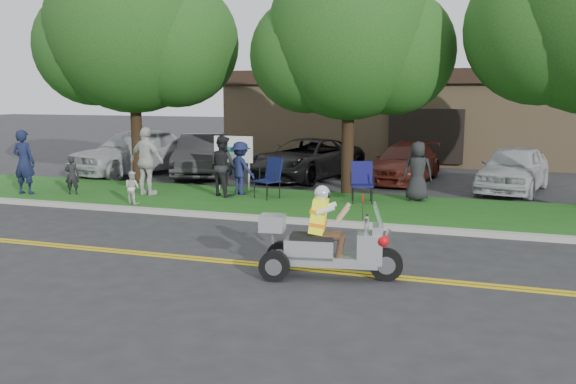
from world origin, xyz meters
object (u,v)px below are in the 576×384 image
(spectator_adult_left, at_px, (24,162))
(trike_scooter, at_px, (324,246))
(parked_car_far_left, at_px, (135,151))
(parked_car_mid, at_px, (306,159))
(lawn_chair_a, at_px, (271,175))
(parked_car_right, at_px, (405,163))
(spectator_adult_right, at_px, (147,161))
(parked_car_left, at_px, (203,155))
(parked_car_far_right, at_px, (513,169))
(lawn_chair_b, at_px, (362,179))
(spectator_adult_mid, at_px, (223,166))

(spectator_adult_left, bearing_deg, trike_scooter, 151.86)
(parked_car_far_left, relative_size, parked_car_mid, 1.00)
(lawn_chair_a, height_order, parked_car_right, parked_car_right)
(spectator_adult_right, relative_size, parked_car_right, 0.45)
(parked_car_far_left, relative_size, parked_car_left, 1.11)
(parked_car_far_right, bearing_deg, trike_scooter, -95.03)
(spectator_adult_right, relative_size, parked_car_far_right, 0.47)
(lawn_chair_b, bearing_deg, parked_car_far_right, 29.06)
(spectator_adult_left, bearing_deg, lawn_chair_a, -170.10)
(parked_car_left, height_order, parked_car_mid, parked_car_left)
(trike_scooter, xyz_separation_m, spectator_adult_right, (-6.86, 5.84, 0.55))
(spectator_adult_left, distance_m, spectator_adult_right, 3.64)
(parked_car_far_left, bearing_deg, trike_scooter, -26.83)
(spectator_adult_right, distance_m, parked_car_left, 4.86)
(trike_scooter, height_order, spectator_adult_right, spectator_adult_right)
(parked_car_left, bearing_deg, lawn_chair_b, -48.84)
(spectator_adult_right, bearing_deg, trike_scooter, 148.55)
(trike_scooter, xyz_separation_m, spectator_adult_mid, (-4.70, 6.39, 0.43))
(parked_car_left, xyz_separation_m, parked_car_far_right, (10.72, -0.18, -0.04))
(trike_scooter, bearing_deg, parked_car_right, 82.01)
(spectator_adult_left, height_order, parked_car_far_left, spectator_adult_left)
(parked_car_left, bearing_deg, parked_car_right, -10.42)
(parked_car_left, bearing_deg, parked_car_mid, -10.03)
(spectator_adult_right, xyz_separation_m, parked_car_mid, (3.22, 5.36, -0.38))
(lawn_chair_b, relative_size, spectator_adult_right, 0.56)
(spectator_adult_left, height_order, spectator_adult_right, spectator_adult_right)
(spectator_adult_right, bearing_deg, parked_car_mid, -112.01)
(spectator_adult_left, distance_m, parked_car_mid, 9.24)
(spectator_adult_left, bearing_deg, parked_car_mid, -139.71)
(trike_scooter, relative_size, spectator_adult_right, 1.21)
(parked_car_far_left, bearing_deg, spectator_adult_mid, -17.38)
(lawn_chair_b, xyz_separation_m, parked_car_right, (0.50, 4.98, -0.08))
(spectator_adult_right, bearing_deg, lawn_chair_b, -163.44)
(parked_car_far_left, height_order, parked_car_mid, parked_car_far_left)
(spectator_adult_mid, xyz_separation_m, parked_car_left, (-2.74, 4.27, -0.21))
(lawn_chair_a, distance_m, parked_car_far_left, 7.80)
(spectator_adult_mid, distance_m, parked_car_far_left, 6.66)
(lawn_chair_b, xyz_separation_m, parked_car_far_right, (3.99, 3.82, -0.00))
(spectator_adult_left, distance_m, spectator_adult_mid, 5.86)
(lawn_chair_a, height_order, spectator_adult_right, spectator_adult_right)
(lawn_chair_b, bearing_deg, spectator_adult_right, 172.84)
(spectator_adult_mid, xyz_separation_m, parked_car_far_right, (7.99, 4.09, -0.25))
(parked_car_far_right, bearing_deg, spectator_adult_mid, -140.52)
(parked_car_far_left, distance_m, parked_car_right, 9.95)
(trike_scooter, bearing_deg, lawn_chair_b, 87.02)
(spectator_adult_left, xyz_separation_m, spectator_adult_mid, (5.66, 1.52, -0.07))
(trike_scooter, xyz_separation_m, parked_car_right, (-0.21, 11.64, 0.09))
(spectator_adult_mid, relative_size, parked_car_right, 0.39)
(trike_scooter, xyz_separation_m, parked_car_left, (-7.44, 10.66, 0.22))
(parked_car_left, xyz_separation_m, parked_car_right, (7.23, 0.98, -0.13))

